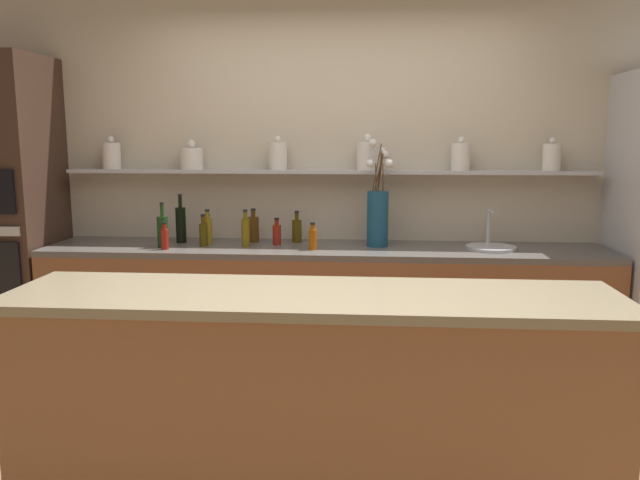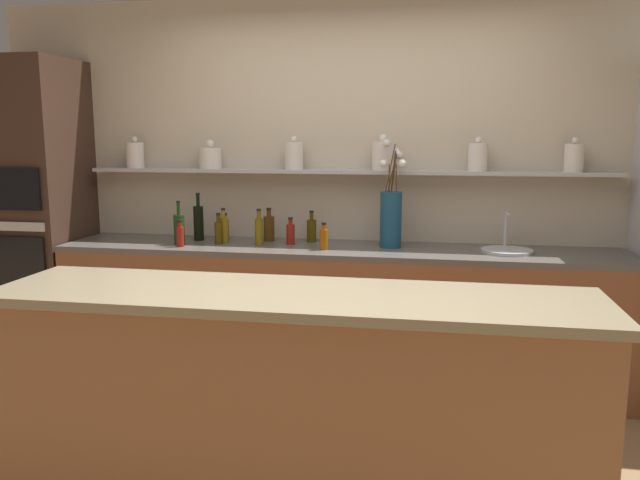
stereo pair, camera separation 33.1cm
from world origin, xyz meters
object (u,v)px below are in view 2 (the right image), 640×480
at_px(bottle_sauce_1, 180,235).
at_px(sink_fixture, 507,249).
at_px(bottle_wine_10, 179,229).
at_px(bottle_oil_2, 259,231).
at_px(bottle_sauce_3, 324,238).
at_px(bottle_wine_8, 199,222).
at_px(bottle_sauce_4, 291,233).
at_px(oven_tower, 35,215).
at_px(flower_vase, 391,213).
at_px(bottle_sauce_5, 225,228).
at_px(bottle_spirit_6, 269,228).
at_px(bottle_oil_9, 312,230).
at_px(bottle_oil_7, 219,232).
at_px(bottle_oil_0, 224,229).

bearing_deg(bottle_sauce_1, sink_fixture, 4.76).
bearing_deg(bottle_sauce_1, bottle_wine_10, 116.02).
bearing_deg(bottle_oil_2, bottle_sauce_3, -8.42).
xyz_separation_m(sink_fixture, bottle_wine_8, (-2.09, 0.09, 0.11)).
bearing_deg(bottle_sauce_4, bottle_wine_10, -168.41).
distance_m(sink_fixture, bottle_wine_10, 2.16).
height_order(oven_tower, flower_vase, oven_tower).
bearing_deg(bottle_oil_2, bottle_sauce_4, 26.22).
distance_m(bottle_sauce_1, bottle_sauce_5, 0.38).
relative_size(flower_vase, bottle_spirit_6, 3.04).
bearing_deg(bottle_wine_10, bottle_wine_8, 71.71).
bearing_deg(bottle_sauce_4, bottle_spirit_6, 149.21).
bearing_deg(bottle_sauce_4, bottle_oil_9, 43.98).
distance_m(bottle_sauce_3, bottle_spirit_6, 0.51).
bearing_deg(bottle_wine_8, bottle_oil_9, 5.50).
bearing_deg(bottle_oil_7, bottle_spirit_6, 31.40).
relative_size(sink_fixture, bottle_oil_2, 1.30).
height_order(flower_vase, bottle_sauce_1, flower_vase).
xyz_separation_m(oven_tower, bottle_oil_7, (1.40, -0.02, -0.08)).
bearing_deg(bottle_sauce_3, bottle_spirit_6, 148.38).
bearing_deg(oven_tower, bottle_sauce_5, 6.56).
bearing_deg(oven_tower, bottle_sauce_3, -2.80).
bearing_deg(sink_fixture, flower_vase, 175.98).
xyz_separation_m(bottle_sauce_4, bottle_sauce_5, (-0.50, 0.10, 0.01)).
distance_m(bottle_wine_8, bottle_wine_10, 0.20).
relative_size(flower_vase, bottle_sauce_3, 3.96).
bearing_deg(bottle_spirit_6, sink_fixture, -5.49).
height_order(bottle_sauce_4, bottle_wine_10, bottle_wine_10).
bearing_deg(bottle_sauce_3, bottle_oil_9, 115.74).
relative_size(bottle_oil_2, bottle_wine_8, 0.74).
bearing_deg(sink_fixture, bottle_wine_10, -177.22).
bearing_deg(bottle_wine_8, bottle_oil_7, -32.56).
bearing_deg(bottle_oil_7, bottle_oil_0, 81.60).
distance_m(bottle_oil_2, bottle_sauce_3, 0.46).
xyz_separation_m(bottle_sauce_1, bottle_oil_9, (0.83, 0.34, 0.01)).
xyz_separation_m(bottle_sauce_3, bottle_wine_8, (-0.93, 0.20, 0.06)).
distance_m(oven_tower, flower_vase, 2.56).
bearing_deg(bottle_oil_0, bottle_sauce_3, -12.03).
distance_m(bottle_sauce_5, bottle_wine_8, 0.19).
bearing_deg(bottle_spirit_6, bottle_oil_7, -148.60).
bearing_deg(bottle_sauce_5, bottle_wine_10, -133.37).
distance_m(oven_tower, bottle_sauce_1, 1.19).
relative_size(bottle_spirit_6, bottle_wine_10, 0.78).
distance_m(oven_tower, bottle_sauce_3, 2.14).
relative_size(bottle_sauce_4, bottle_oil_7, 0.86).
height_order(sink_fixture, bottle_oil_9, sink_fixture).
bearing_deg(bottle_oil_2, bottle_oil_7, 176.74).
height_order(sink_fixture, bottle_sauce_5, sink_fixture).
distance_m(bottle_sauce_1, bottle_oil_9, 0.89).
bearing_deg(sink_fixture, bottle_spirit_6, 174.51).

